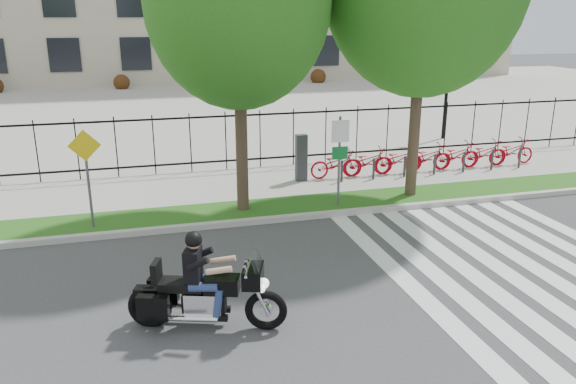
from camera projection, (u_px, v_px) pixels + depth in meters
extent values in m
plane|color=#3C3C3F|center=(304.00, 295.00, 11.03)|extent=(120.00, 120.00, 0.00)
cube|color=#A9A89F|center=(259.00, 221.00, 14.78)|extent=(60.00, 0.20, 0.15)
cube|color=#214C13|center=(252.00, 210.00, 15.56)|extent=(60.00, 1.50, 0.15)
cube|color=#9F9E95|center=(236.00, 185.00, 17.86)|extent=(60.00, 3.50, 0.15)
cube|color=#9F9E95|center=(184.00, 105.00, 34.00)|extent=(80.00, 34.00, 0.10)
cylinder|color=black|center=(446.00, 95.00, 23.98)|extent=(0.14, 0.14, 4.00)
cylinder|color=black|center=(450.00, 49.00, 23.41)|extent=(0.06, 0.70, 0.70)
sphere|color=white|center=(443.00, 47.00, 23.29)|extent=(0.36, 0.36, 0.36)
sphere|color=white|center=(458.00, 46.00, 23.47)|extent=(0.36, 0.36, 0.36)
cylinder|color=#36281D|center=(241.00, 137.00, 14.87)|extent=(0.32, 0.32, 4.03)
ellipsoid|color=#205C15|center=(238.00, 1.00, 13.84)|extent=(4.66, 4.66, 5.35)
cylinder|color=#36281D|center=(415.00, 121.00, 16.09)|extent=(0.32, 0.32, 4.40)
cube|color=#2D2D33|center=(301.00, 158.00, 17.91)|extent=(0.35, 0.25, 1.50)
imported|color=#A30412|center=(336.00, 164.00, 18.30)|extent=(1.77, 0.62, 0.93)
cylinder|color=#2D2D33|center=(342.00, 171.00, 17.87)|extent=(0.08, 0.08, 0.70)
imported|color=#A30412|center=(368.00, 162.00, 18.57)|extent=(1.77, 0.62, 0.93)
cylinder|color=#2D2D33|center=(374.00, 169.00, 18.15)|extent=(0.08, 0.08, 0.70)
imported|color=#A30412|center=(398.00, 160.00, 18.85)|extent=(1.77, 0.62, 0.93)
cylinder|color=#2D2D33|center=(405.00, 166.00, 18.43)|extent=(0.08, 0.08, 0.70)
imported|color=#A30412|center=(428.00, 157.00, 19.13)|extent=(1.77, 0.62, 0.93)
cylinder|color=#2D2D33|center=(435.00, 164.00, 18.70)|extent=(0.08, 0.08, 0.70)
imported|color=#A30412|center=(456.00, 155.00, 19.41)|extent=(1.77, 0.62, 0.93)
cylinder|color=#2D2D33|center=(464.00, 162.00, 18.98)|extent=(0.08, 0.08, 0.70)
imported|color=#A30412|center=(484.00, 153.00, 19.68)|extent=(1.77, 0.62, 0.93)
cylinder|color=#2D2D33|center=(492.00, 160.00, 19.26)|extent=(0.08, 0.08, 0.70)
imported|color=#A30412|center=(511.00, 151.00, 19.96)|extent=(1.77, 0.62, 0.93)
cylinder|color=#2D2D33|center=(520.00, 158.00, 19.54)|extent=(0.08, 0.08, 0.70)
cylinder|color=#59595B|center=(339.00, 161.00, 15.44)|extent=(0.07, 0.07, 2.50)
cube|color=white|center=(340.00, 131.00, 15.15)|extent=(0.50, 0.03, 0.60)
cube|color=#0C6626|center=(340.00, 153.00, 15.33)|extent=(0.45, 0.03, 0.35)
cylinder|color=#59595B|center=(88.00, 181.00, 13.80)|extent=(0.07, 0.07, 2.40)
cube|color=yellow|center=(84.00, 146.00, 13.49)|extent=(0.78, 0.03, 0.78)
torus|color=black|center=(266.00, 310.00, 9.71)|extent=(0.75, 0.37, 0.74)
torus|color=black|center=(150.00, 307.00, 9.82)|extent=(0.80, 0.40, 0.79)
cube|color=black|center=(253.00, 276.00, 9.53)|extent=(0.50, 0.66, 0.32)
cube|color=#26262B|center=(257.00, 262.00, 9.45)|extent=(0.32, 0.56, 0.33)
cube|color=silver|center=(204.00, 302.00, 9.74)|extent=(0.73, 0.55, 0.43)
cube|color=black|center=(222.00, 284.00, 9.61)|extent=(0.68, 0.54, 0.28)
cube|color=black|center=(182.00, 285.00, 9.66)|extent=(0.84, 0.61, 0.15)
cube|color=black|center=(156.00, 271.00, 9.61)|extent=(0.22, 0.38, 0.37)
cube|color=black|center=(153.00, 308.00, 9.46)|extent=(0.56, 0.34, 0.43)
cube|color=black|center=(163.00, 290.00, 10.07)|extent=(0.56, 0.34, 0.43)
cube|color=black|center=(193.00, 264.00, 9.53)|extent=(0.38, 0.49, 0.56)
sphere|color=tan|center=(194.00, 242.00, 9.40)|extent=(0.25, 0.25, 0.25)
sphere|color=black|center=(194.00, 240.00, 9.39)|extent=(0.29, 0.29, 0.29)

